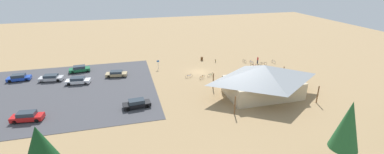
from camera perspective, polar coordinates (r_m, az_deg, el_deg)
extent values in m
plane|color=#9E7F56|center=(59.43, 1.58, 1.08)|extent=(160.00, 160.00, 0.00)
cube|color=#424247|center=(55.19, -25.77, -2.82)|extent=(33.38, 29.92, 0.05)
cube|color=#C6B28E|center=(49.34, 14.96, -2.17)|extent=(12.75, 7.83, 3.10)
pyramid|color=#93999E|center=(48.28, 15.28, 0.98)|extent=(15.62, 10.71, 2.69)
cylinder|color=brown|center=(57.22, 19.12, 0.68)|extent=(0.20, 0.20, 3.10)
cylinder|color=brown|center=(50.59, 4.61, -0.86)|extent=(0.20, 0.20, 3.10)
cylinder|color=brown|center=(49.76, 25.50, -3.43)|extent=(0.20, 0.20, 3.10)
cylinder|color=brown|center=(41.97, 9.25, -6.04)|extent=(0.20, 0.20, 3.10)
cylinder|color=brown|center=(67.33, 2.13, 3.97)|extent=(0.60, 0.60, 0.90)
cylinder|color=#99999E|center=(61.40, -7.33, 2.68)|extent=(0.08, 0.08, 2.20)
cube|color=#1959B2|center=(61.15, -7.36, 3.39)|extent=(0.56, 0.04, 0.40)
cone|color=#14421E|center=(30.57, -30.03, -12.82)|extent=(3.67, 3.67, 4.55)
cone|color=#235B2D|center=(32.94, 30.60, -8.99)|extent=(3.03, 3.03, 5.69)
torus|color=black|center=(55.90, -1.17, 0.10)|extent=(0.66, 0.24, 0.68)
torus|color=black|center=(56.41, -0.24, 0.31)|extent=(0.66, 0.24, 0.68)
cylinder|color=#2347B7|center=(56.11, -0.71, 0.31)|extent=(0.95, 0.32, 0.04)
cylinder|color=#2347B7|center=(56.00, -0.88, 0.33)|extent=(0.04, 0.04, 0.36)
cube|color=black|center=(55.93, -0.88, 0.51)|extent=(0.21, 0.13, 0.05)
cylinder|color=#2347B7|center=(56.28, -0.34, 0.49)|extent=(0.04, 0.04, 0.43)
cylinder|color=black|center=(56.21, -0.34, 0.69)|extent=(0.17, 0.47, 0.03)
torus|color=black|center=(55.87, 2.48, 0.08)|extent=(0.57, 0.46, 0.70)
torus|color=black|center=(55.04, 1.84, -0.25)|extent=(0.57, 0.46, 0.70)
cylinder|color=orange|center=(55.41, 2.16, 0.03)|extent=(0.81, 0.64, 0.04)
cylinder|color=orange|center=(55.53, 2.28, 0.18)|extent=(0.04, 0.04, 0.42)
cube|color=black|center=(55.45, 2.28, 0.38)|extent=(0.21, 0.19, 0.05)
cylinder|color=orange|center=(55.05, 1.91, -0.02)|extent=(0.04, 0.04, 0.41)
cylinder|color=black|center=(54.97, 1.91, 0.18)|extent=(0.32, 0.40, 0.03)
torus|color=black|center=(67.91, 17.43, 3.02)|extent=(0.09, 0.67, 0.67)
torus|color=black|center=(68.64, 16.96, 3.27)|extent=(0.09, 0.67, 0.67)
cylinder|color=#B7B7BC|center=(68.24, 17.20, 3.23)|extent=(0.11, 0.89, 0.04)
cylinder|color=#B7B7BC|center=(68.08, 17.29, 3.25)|extent=(0.04, 0.04, 0.38)
cube|color=black|center=(68.03, 17.31, 3.40)|extent=(0.10, 0.21, 0.05)
cylinder|color=#B7B7BC|center=(68.50, 17.02, 3.40)|extent=(0.04, 0.04, 0.40)
cylinder|color=black|center=(68.44, 17.04, 3.56)|extent=(0.48, 0.07, 0.03)
torus|color=black|center=(62.75, 19.16, 1.33)|extent=(0.69, 0.34, 0.74)
torus|color=black|center=(62.58, 18.28, 1.39)|extent=(0.69, 0.34, 0.74)
cylinder|color=#197A7F|center=(62.63, 18.73, 1.47)|extent=(0.83, 0.40, 0.04)
cylinder|color=#197A7F|center=(62.63, 18.90, 1.54)|extent=(0.04, 0.04, 0.43)
cube|color=black|center=(62.56, 18.92, 1.72)|extent=(0.22, 0.15, 0.05)
cylinder|color=#197A7F|center=(62.53, 18.39, 1.57)|extent=(0.04, 0.04, 0.44)
cylinder|color=black|center=(62.46, 18.41, 1.76)|extent=(0.23, 0.45, 0.03)
torus|color=black|center=(60.82, 19.74, 0.60)|extent=(0.67, 0.25, 0.69)
torus|color=black|center=(61.64, 20.36, 0.79)|extent=(0.67, 0.25, 0.69)
cylinder|color=#722D9E|center=(61.19, 20.07, 0.80)|extent=(0.95, 0.34, 0.04)
cylinder|color=#722D9E|center=(61.02, 19.96, 0.83)|extent=(0.04, 0.04, 0.38)
cube|color=black|center=(60.96, 19.99, 0.99)|extent=(0.21, 0.14, 0.05)
cylinder|color=#722D9E|center=(61.48, 20.33, 0.99)|extent=(0.04, 0.04, 0.49)
cylinder|color=black|center=(61.40, 20.36, 1.20)|extent=(0.18, 0.47, 0.03)
torus|color=black|center=(64.12, 12.84, 2.43)|extent=(0.60, 0.47, 0.72)
torus|color=black|center=(63.98, 13.70, 2.31)|extent=(0.60, 0.47, 0.72)
cylinder|color=red|center=(64.01, 13.28, 2.47)|extent=(0.74, 0.58, 0.04)
cylinder|color=red|center=(64.01, 13.14, 2.57)|extent=(0.04, 0.04, 0.43)
cube|color=black|center=(63.94, 13.15, 2.75)|extent=(0.21, 0.19, 0.05)
cylinder|color=red|center=(63.92, 13.64, 2.53)|extent=(0.04, 0.04, 0.48)
cylinder|color=black|center=(63.85, 13.65, 2.73)|extent=(0.32, 0.40, 0.03)
torus|color=black|center=(66.70, 5.05, 3.62)|extent=(0.21, 0.65, 0.66)
torus|color=black|center=(65.74, 5.13, 3.35)|extent=(0.21, 0.65, 0.66)
cylinder|color=yellow|center=(66.18, 5.09, 3.57)|extent=(0.27, 0.91, 0.04)
cylinder|color=yellow|center=(66.34, 5.08, 3.68)|extent=(0.04, 0.04, 0.35)
cube|color=black|center=(66.28, 5.08, 3.82)|extent=(0.13, 0.21, 0.05)
cylinder|color=yellow|center=(65.76, 5.13, 3.57)|extent=(0.04, 0.04, 0.47)
cylinder|color=black|center=(65.69, 5.13, 3.77)|extent=(0.47, 0.15, 0.03)
torus|color=black|center=(66.33, 15.56, 2.80)|extent=(0.68, 0.13, 0.68)
torus|color=black|center=(65.93, 14.69, 2.77)|extent=(0.68, 0.13, 0.68)
cylinder|color=black|center=(66.10, 15.14, 2.88)|extent=(0.98, 0.17, 0.04)
cylinder|color=black|center=(66.15, 15.30, 2.94)|extent=(0.04, 0.04, 0.36)
cube|color=black|center=(66.09, 15.31, 3.09)|extent=(0.21, 0.11, 0.05)
cylinder|color=black|center=(65.91, 14.80, 2.94)|extent=(0.04, 0.04, 0.41)
cylinder|color=black|center=(65.85, 14.81, 3.11)|extent=(0.10, 0.48, 0.03)
torus|color=black|center=(67.28, 11.01, 3.47)|extent=(0.12, 0.69, 0.69)
torus|color=black|center=(66.51, 11.45, 3.22)|extent=(0.12, 0.69, 0.69)
cylinder|color=silver|center=(66.86, 11.24, 3.44)|extent=(0.13, 0.89, 0.04)
cylinder|color=silver|center=(66.97, 11.16, 3.57)|extent=(0.04, 0.04, 0.43)
cube|color=black|center=(66.90, 11.18, 3.74)|extent=(0.10, 0.21, 0.05)
cylinder|color=silver|center=(66.51, 11.42, 3.43)|extent=(0.04, 0.04, 0.45)
cylinder|color=black|center=(66.45, 11.43, 3.62)|extent=(0.48, 0.09, 0.03)
torus|color=black|center=(56.53, 3.67, 0.33)|extent=(0.70, 0.26, 0.72)
torus|color=black|center=(57.10, 4.50, 0.53)|extent=(0.70, 0.26, 0.72)
cylinder|color=#1E7F38|center=(56.77, 4.09, 0.54)|extent=(0.91, 0.32, 0.04)
cylinder|color=#1E7F38|center=(56.63, 3.94, 0.61)|extent=(0.04, 0.04, 0.46)
cube|color=black|center=(56.55, 3.95, 0.83)|extent=(0.21, 0.14, 0.05)
cylinder|color=#1E7F38|center=(56.97, 4.42, 0.71)|extent=(0.04, 0.04, 0.43)
cylinder|color=black|center=(56.89, 4.43, 0.92)|extent=(0.18, 0.47, 0.03)
torus|color=black|center=(66.09, 12.98, 2.97)|extent=(0.15, 0.65, 0.66)
torus|color=black|center=(66.82, 12.49, 3.21)|extent=(0.15, 0.65, 0.66)
cylinder|color=#2347B7|center=(66.42, 12.74, 3.18)|extent=(0.19, 0.88, 0.04)
cylinder|color=#2347B7|center=(66.27, 12.84, 3.20)|extent=(0.04, 0.04, 0.38)
cube|color=black|center=(66.21, 12.85, 3.35)|extent=(0.11, 0.21, 0.05)
cylinder|color=#2347B7|center=(66.67, 12.55, 3.38)|extent=(0.04, 0.04, 0.47)
cylinder|color=black|center=(66.60, 12.57, 3.57)|extent=(0.48, 0.11, 0.03)
cube|color=#BCBCC1|center=(61.52, -28.11, -0.28)|extent=(4.79, 2.38, 0.61)
cube|color=#2D3842|center=(61.33, -28.20, 0.20)|extent=(2.75, 1.92, 0.51)
cylinder|color=black|center=(61.45, -29.68, -0.80)|extent=(0.66, 0.30, 0.64)
cylinder|color=black|center=(62.85, -29.18, -0.25)|extent=(0.66, 0.30, 0.64)
cylinder|color=black|center=(60.34, -26.93, -0.67)|extent=(0.66, 0.30, 0.64)
cylinder|color=black|center=(61.76, -26.49, -0.11)|extent=(0.66, 0.30, 0.64)
cube|color=red|center=(47.05, -31.99, -7.42)|extent=(4.64, 2.19, 0.68)
cube|color=#2D3842|center=(46.78, -32.14, -6.73)|extent=(2.66, 1.77, 0.59)
cylinder|color=black|center=(47.21, -33.96, -8.10)|extent=(0.66, 0.29, 0.64)
cylinder|color=black|center=(48.39, -33.27, -7.25)|extent=(0.66, 0.29, 0.64)
cylinder|color=black|center=(45.95, -30.52, -8.11)|extent=(0.66, 0.29, 0.64)
cylinder|color=black|center=(47.16, -29.90, -7.24)|extent=(0.66, 0.29, 0.64)
cube|color=white|center=(57.64, -23.38, -0.83)|extent=(4.82, 2.35, 0.60)
cube|color=#2D3842|center=(57.44, -23.47, -0.31)|extent=(2.77, 1.90, 0.52)
cylinder|color=black|center=(57.44, -25.06, -1.40)|extent=(0.66, 0.29, 0.64)
cylinder|color=black|center=(58.87, -24.65, -0.80)|extent=(0.66, 0.29, 0.64)
cylinder|color=black|center=(56.58, -22.01, -1.25)|extent=(0.66, 0.29, 0.64)
cylinder|color=black|center=(58.03, -21.67, -0.64)|extent=(0.66, 0.29, 0.64)
cube|color=tan|center=(58.80, -15.99, 0.57)|extent=(4.61, 2.44, 0.58)
cube|color=#2D3842|center=(58.62, -16.04, 1.04)|extent=(2.67, 1.94, 0.47)
cylinder|color=black|center=(58.41, -17.53, 0.05)|extent=(0.67, 0.31, 0.64)
cylinder|color=black|center=(59.87, -17.27, 0.61)|extent=(0.67, 0.31, 0.64)
cylinder|color=black|center=(57.89, -14.63, 0.17)|extent=(0.67, 0.31, 0.64)
cylinder|color=black|center=(59.36, -14.44, 0.73)|extent=(0.67, 0.31, 0.64)
cube|color=#1E6B3D|center=(64.38, -23.09, 1.49)|extent=(4.56, 2.35, 0.63)
cube|color=#2D3842|center=(64.20, -23.17, 1.98)|extent=(2.62, 1.91, 0.56)
cylinder|color=black|center=(63.76, -24.40, 0.89)|extent=(0.66, 0.29, 0.64)
cylinder|color=black|center=(65.33, -24.35, 1.37)|extent=(0.66, 0.29, 0.64)
cylinder|color=black|center=(63.59, -21.74, 1.24)|extent=(0.66, 0.29, 0.64)
cylinder|color=black|center=(65.17, -21.76, 1.72)|extent=(0.66, 0.29, 0.64)
cube|color=#1E42B2|center=(65.04, -33.28, -0.24)|extent=(4.42, 2.02, 0.58)
cube|color=#2D3842|center=(64.86, -33.38, 0.23)|extent=(2.50, 1.72, 0.56)
cylinder|color=black|center=(64.82, -34.66, -0.79)|extent=(0.65, 0.25, 0.64)
cylinder|color=black|center=(66.28, -34.29, -0.28)|extent=(0.65, 0.25, 0.64)
cylinder|color=black|center=(63.94, -32.16, -0.51)|extent=(0.65, 0.25, 0.64)
cylinder|color=black|center=(65.42, -31.84, 0.00)|extent=(0.65, 0.25, 0.64)
cube|color=black|center=(44.72, -11.83, -5.83)|extent=(4.63, 2.19, 0.60)
cube|color=#2D3842|center=(44.46, -11.89, -5.16)|extent=(2.64, 1.80, 0.58)
cylinder|color=black|center=(43.98, -13.62, -6.78)|extent=(0.66, 0.28, 0.64)
cylinder|color=black|center=(45.37, -13.88, -5.88)|extent=(0.66, 0.28, 0.64)
cylinder|color=black|center=(44.31, -9.70, -6.23)|extent=(0.66, 0.28, 0.64)
cylinder|color=black|center=(45.69, -10.08, -5.35)|extent=(0.66, 0.28, 0.64)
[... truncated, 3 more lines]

